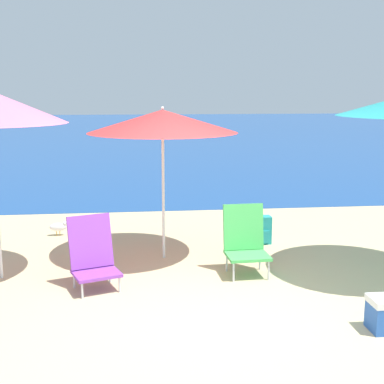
{
  "coord_description": "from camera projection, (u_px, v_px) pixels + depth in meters",
  "views": [
    {
      "loc": [
        -0.89,
        -4.95,
        2.23
      ],
      "look_at": [
        -0.17,
        1.42,
        1.0
      ],
      "focal_mm": 50.0,
      "sensor_mm": 36.0,
      "label": 1
    }
  ],
  "objects": [
    {
      "name": "beach_chair_green",
      "position": [
        245.0,
        240.0,
        6.56
      ],
      "size": [
        0.52,
        0.52,
        0.84
      ],
      "rotation": [
        0.0,
        0.0,
        0.04
      ],
      "color": "silver",
      "rests_on": "ground"
    },
    {
      "name": "sea_water",
      "position": [
        148.0,
        131.0,
        29.52
      ],
      "size": [
        60.0,
        40.0,
        0.01
      ],
      "color": "#19478C",
      "rests_on": "ground"
    },
    {
      "name": "beach_chair_purple",
      "position": [
        93.0,
        255.0,
        6.08
      ],
      "size": [
        0.64,
        0.64,
        0.82
      ],
      "rotation": [
        0.0,
        0.0,
        0.34
      ],
      "color": "silver",
      "rests_on": "ground"
    },
    {
      "name": "beach_umbrella_red",
      "position": [
        163.0,
        121.0,
        6.87
      ],
      "size": [
        1.95,
        1.95,
        2.02
      ],
      "color": "white",
      "rests_on": "ground"
    },
    {
      "name": "seagull",
      "position": [
        59.0,
        227.0,
        8.28
      ],
      "size": [
        0.27,
        0.11,
        0.23
      ],
      "color": "gold",
      "rests_on": "ground"
    },
    {
      "name": "backpack_teal",
      "position": [
        260.0,
        230.0,
        7.85
      ],
      "size": [
        0.32,
        0.21,
        0.41
      ],
      "color": "teal",
      "rests_on": "ground"
    },
    {
      "name": "ground_plane",
      "position": [
        225.0,
        316.0,
        5.34
      ],
      "size": [
        60.0,
        60.0,
        0.0
      ],
      "primitive_type": "plane",
      "color": "#C6B284"
    }
  ]
}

